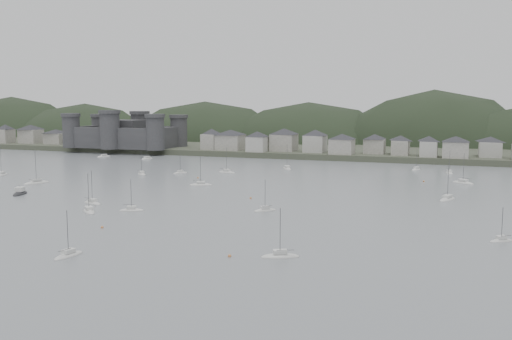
% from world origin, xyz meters
% --- Properties ---
extents(ground, '(900.00, 900.00, 0.00)m').
position_xyz_m(ground, '(0.00, 0.00, 0.00)').
color(ground, slate).
rests_on(ground, ground).
extents(far_shore_land, '(900.00, 250.00, 3.00)m').
position_xyz_m(far_shore_land, '(0.00, 295.00, 1.50)').
color(far_shore_land, '#383D2D').
rests_on(far_shore_land, ground).
extents(forested_ridge, '(851.55, 103.94, 102.57)m').
position_xyz_m(forested_ridge, '(4.83, 269.40, -11.28)').
color(forested_ridge, black).
rests_on(forested_ridge, ground).
extents(castle, '(66.00, 43.00, 20.00)m').
position_xyz_m(castle, '(-120.00, 179.80, 10.96)').
color(castle, '#353538').
rests_on(castle, far_shore_land).
extents(waterfront_town, '(451.48, 28.46, 12.92)m').
position_xyz_m(waterfront_town, '(50.59, 183.34, 8.66)').
color(waterfront_town, gray).
rests_on(waterfront_town, far_shore_land).
extents(sailboat_lead, '(6.29, 6.30, 9.25)m').
position_xyz_m(sailboat_lead, '(16.90, 35.24, 0.18)').
color(sailboat_lead, silver).
rests_on(sailboat_lead, ground).
extents(moored_fleet, '(263.75, 178.01, 13.35)m').
position_xyz_m(moored_fleet, '(-19.68, 67.11, 0.18)').
color(moored_fleet, silver).
rests_on(moored_fleet, ground).
extents(motor_launch_far, '(6.10, 9.30, 4.07)m').
position_xyz_m(motor_launch_far, '(-66.09, 34.96, 0.28)').
color(motor_launch_far, black).
rests_on(motor_launch_far, ground).
extents(mooring_buoys, '(84.04, 119.25, 0.70)m').
position_xyz_m(mooring_buoys, '(8.84, 48.63, 0.15)').
color(mooring_buoys, '#C97A43').
rests_on(mooring_buoys, ground).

